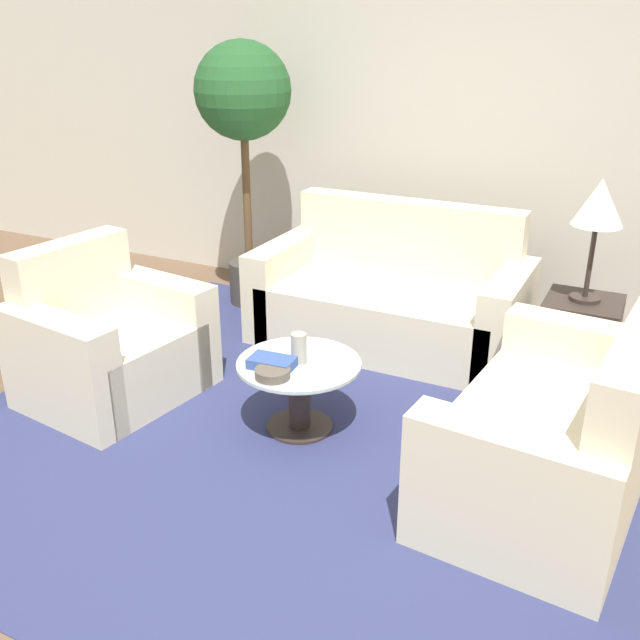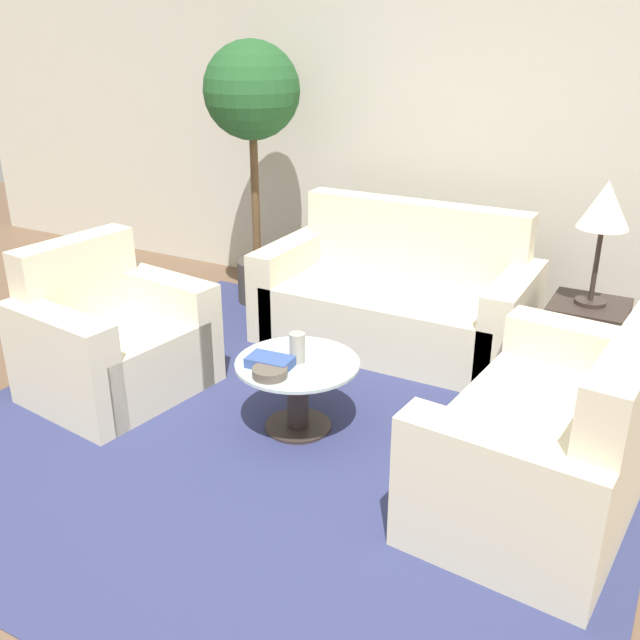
{
  "view_description": "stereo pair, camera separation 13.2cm",
  "coord_description": "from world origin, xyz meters",
  "px_view_note": "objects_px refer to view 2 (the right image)",
  "views": [
    {
      "loc": [
        1.47,
        -2.24,
        2.07
      ],
      "look_at": [
        -0.14,
        0.99,
        0.55
      ],
      "focal_mm": 40.0,
      "sensor_mm": 36.0,
      "label": 1
    },
    {
      "loc": [
        1.59,
        -2.18,
        2.07
      ],
      "look_at": [
        -0.14,
        0.99,
        0.55
      ],
      "focal_mm": 40.0,
      "sensor_mm": 36.0,
      "label": 2
    }
  ],
  "objects_px": {
    "loveseat": "(562,444)",
    "bowl": "(270,372)",
    "book_stack": "(270,362)",
    "potted_plant": "(252,111)",
    "table_lamp": "(605,209)",
    "vase": "(297,348)",
    "armchair": "(110,343)",
    "coffee_table": "(298,385)",
    "sofa_main": "(398,301)"
  },
  "relations": [
    {
      "from": "loveseat",
      "to": "book_stack",
      "type": "bearing_deg",
      "value": -79.01
    },
    {
      "from": "loveseat",
      "to": "vase",
      "type": "bearing_deg",
      "value": -83.52
    },
    {
      "from": "sofa_main",
      "to": "bowl",
      "type": "xyz_separation_m",
      "value": [
        -0.05,
        -1.55,
        0.13
      ]
    },
    {
      "from": "vase",
      "to": "table_lamp",
      "type": "bearing_deg",
      "value": 45.76
    },
    {
      "from": "potted_plant",
      "to": "vase",
      "type": "bearing_deg",
      "value": -50.51
    },
    {
      "from": "potted_plant",
      "to": "bowl",
      "type": "relative_size",
      "value": 10.82
    },
    {
      "from": "potted_plant",
      "to": "armchair",
      "type": "bearing_deg",
      "value": -88.84
    },
    {
      "from": "vase",
      "to": "bowl",
      "type": "xyz_separation_m",
      "value": [
        -0.04,
        -0.22,
        -0.06
      ]
    },
    {
      "from": "table_lamp",
      "to": "bowl",
      "type": "relative_size",
      "value": 4.04
    },
    {
      "from": "coffee_table",
      "to": "potted_plant",
      "type": "relative_size",
      "value": 0.34
    },
    {
      "from": "table_lamp",
      "to": "vase",
      "type": "bearing_deg",
      "value": -134.24
    },
    {
      "from": "armchair",
      "to": "potted_plant",
      "type": "xyz_separation_m",
      "value": [
        -0.03,
        1.65,
        1.17
      ]
    },
    {
      "from": "loveseat",
      "to": "table_lamp",
      "type": "xyz_separation_m",
      "value": [
        -0.12,
        1.26,
        0.8
      ]
    },
    {
      "from": "armchair",
      "to": "book_stack",
      "type": "bearing_deg",
      "value": -81.78
    },
    {
      "from": "coffee_table",
      "to": "armchair",
      "type": "bearing_deg",
      "value": -173.74
    },
    {
      "from": "coffee_table",
      "to": "table_lamp",
      "type": "relative_size",
      "value": 0.91
    },
    {
      "from": "armchair",
      "to": "loveseat",
      "type": "height_order",
      "value": "loveseat"
    },
    {
      "from": "sofa_main",
      "to": "table_lamp",
      "type": "bearing_deg",
      "value": -2.07
    },
    {
      "from": "armchair",
      "to": "vase",
      "type": "distance_m",
      "value": 1.24
    },
    {
      "from": "loveseat",
      "to": "table_lamp",
      "type": "bearing_deg",
      "value": -169.37
    },
    {
      "from": "coffee_table",
      "to": "table_lamp",
      "type": "xyz_separation_m",
      "value": [
        1.25,
        1.29,
        0.83
      ]
    },
    {
      "from": "table_lamp",
      "to": "book_stack",
      "type": "relative_size",
      "value": 2.97
    },
    {
      "from": "vase",
      "to": "book_stack",
      "type": "height_order",
      "value": "vase"
    },
    {
      "from": "vase",
      "to": "potted_plant",
      "type": "bearing_deg",
      "value": 129.49
    },
    {
      "from": "coffee_table",
      "to": "table_lamp",
      "type": "height_order",
      "value": "table_lamp"
    },
    {
      "from": "loveseat",
      "to": "potted_plant",
      "type": "distance_m",
      "value": 3.23
    },
    {
      "from": "vase",
      "to": "book_stack",
      "type": "relative_size",
      "value": 0.66
    },
    {
      "from": "coffee_table",
      "to": "bowl",
      "type": "height_order",
      "value": "bowl"
    },
    {
      "from": "bowl",
      "to": "book_stack",
      "type": "bearing_deg",
      "value": 121.48
    },
    {
      "from": "armchair",
      "to": "table_lamp",
      "type": "distance_m",
      "value": 2.96
    },
    {
      "from": "armchair",
      "to": "potted_plant",
      "type": "distance_m",
      "value": 2.02
    },
    {
      "from": "book_stack",
      "to": "loveseat",
      "type": "bearing_deg",
      "value": 0.96
    },
    {
      "from": "sofa_main",
      "to": "coffee_table",
      "type": "relative_size",
      "value": 2.71
    },
    {
      "from": "coffee_table",
      "to": "potted_plant",
      "type": "bearing_deg",
      "value": 129.47
    },
    {
      "from": "loveseat",
      "to": "sofa_main",
      "type": "bearing_deg",
      "value": -128.64
    },
    {
      "from": "book_stack",
      "to": "vase",
      "type": "bearing_deg",
      "value": 46.31
    },
    {
      "from": "vase",
      "to": "bowl",
      "type": "relative_size",
      "value": 0.9
    },
    {
      "from": "loveseat",
      "to": "coffee_table",
      "type": "distance_m",
      "value": 1.37
    },
    {
      "from": "loveseat",
      "to": "vase",
      "type": "height_order",
      "value": "loveseat"
    },
    {
      "from": "bowl",
      "to": "book_stack",
      "type": "distance_m",
      "value": 0.12
    },
    {
      "from": "coffee_table",
      "to": "vase",
      "type": "xyz_separation_m",
      "value": [
        -0.0,
        0.0,
        0.22
      ]
    },
    {
      "from": "bowl",
      "to": "table_lamp",
      "type": "bearing_deg",
      "value": 49.4
    },
    {
      "from": "bowl",
      "to": "book_stack",
      "type": "relative_size",
      "value": 0.73
    },
    {
      "from": "loveseat",
      "to": "vase",
      "type": "relative_size",
      "value": 9.37
    },
    {
      "from": "armchair",
      "to": "bowl",
      "type": "relative_size",
      "value": 5.83
    },
    {
      "from": "bowl",
      "to": "vase",
      "type": "bearing_deg",
      "value": 80.73
    },
    {
      "from": "bowl",
      "to": "sofa_main",
      "type": "bearing_deg",
      "value": 88.02
    },
    {
      "from": "loveseat",
      "to": "potted_plant",
      "type": "xyz_separation_m",
      "value": [
        -2.62,
        1.48,
        1.17
      ]
    },
    {
      "from": "loveseat",
      "to": "bowl",
      "type": "height_order",
      "value": "loveseat"
    },
    {
      "from": "book_stack",
      "to": "potted_plant",
      "type": "bearing_deg",
      "value": 120.43
    }
  ]
}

